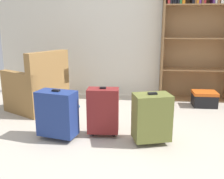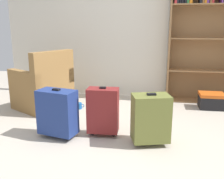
{
  "view_description": "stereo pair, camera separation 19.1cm",
  "coord_description": "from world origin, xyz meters",
  "px_view_note": "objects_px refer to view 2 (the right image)",
  "views": [
    {
      "loc": [
        0.21,
        -2.47,
        1.27
      ],
      "look_at": [
        -0.07,
        0.32,
        0.55
      ],
      "focal_mm": 41.09,
      "sensor_mm": 36.0,
      "label": 1
    },
    {
      "loc": [
        0.4,
        -2.45,
        1.27
      ],
      "look_at": [
        -0.07,
        0.32,
        0.55
      ],
      "focal_mm": 41.09,
      "sensor_mm": 36.0,
      "label": 2
    }
  ],
  "objects_px": {
    "storage_box": "(211,100)",
    "bookshelf": "(206,24)",
    "mug": "(79,106)",
    "suitcase_olive": "(151,118)",
    "suitcase_navy_blue": "(57,112)",
    "suitcase_dark_red": "(103,110)",
    "armchair": "(44,88)"
  },
  "relations": [
    {
      "from": "storage_box",
      "to": "bookshelf",
      "type": "bearing_deg",
      "value": 104.92
    },
    {
      "from": "mug",
      "to": "storage_box",
      "type": "relative_size",
      "value": 0.33
    },
    {
      "from": "suitcase_olive",
      "to": "suitcase_navy_blue",
      "type": "distance_m",
      "value": 1.04
    },
    {
      "from": "bookshelf",
      "to": "storage_box",
      "type": "distance_m",
      "value": 1.22
    },
    {
      "from": "storage_box",
      "to": "suitcase_olive",
      "type": "height_order",
      "value": "suitcase_olive"
    },
    {
      "from": "storage_box",
      "to": "suitcase_dark_red",
      "type": "relative_size",
      "value": 0.63
    },
    {
      "from": "mug",
      "to": "storage_box",
      "type": "distance_m",
      "value": 2.04
    },
    {
      "from": "suitcase_olive",
      "to": "suitcase_navy_blue",
      "type": "relative_size",
      "value": 0.99
    },
    {
      "from": "armchair",
      "to": "suitcase_olive",
      "type": "bearing_deg",
      "value": -30.93
    },
    {
      "from": "armchair",
      "to": "mug",
      "type": "bearing_deg",
      "value": 4.88
    },
    {
      "from": "bookshelf",
      "to": "mug",
      "type": "xyz_separation_m",
      "value": [
        -1.9,
        -0.77,
        -1.22
      ]
    },
    {
      "from": "armchair",
      "to": "suitcase_olive",
      "type": "height_order",
      "value": "armchair"
    },
    {
      "from": "suitcase_dark_red",
      "to": "suitcase_navy_blue",
      "type": "distance_m",
      "value": 0.52
    },
    {
      "from": "mug",
      "to": "suitcase_olive",
      "type": "distance_m",
      "value": 1.53
    },
    {
      "from": "mug",
      "to": "suitcase_olive",
      "type": "relative_size",
      "value": 0.21
    },
    {
      "from": "bookshelf",
      "to": "armchair",
      "type": "bearing_deg",
      "value": -161.56
    },
    {
      "from": "mug",
      "to": "storage_box",
      "type": "height_order",
      "value": "storage_box"
    },
    {
      "from": "suitcase_navy_blue",
      "to": "armchair",
      "type": "bearing_deg",
      "value": 121.5
    },
    {
      "from": "bookshelf",
      "to": "storage_box",
      "type": "height_order",
      "value": "bookshelf"
    },
    {
      "from": "bookshelf",
      "to": "mug",
      "type": "distance_m",
      "value": 2.39
    },
    {
      "from": "bookshelf",
      "to": "suitcase_dark_red",
      "type": "bearing_deg",
      "value": -129.0
    },
    {
      "from": "mug",
      "to": "suitcase_navy_blue",
      "type": "height_order",
      "value": "suitcase_navy_blue"
    },
    {
      "from": "storage_box",
      "to": "armchair",
      "type": "bearing_deg",
      "value": -170.78
    },
    {
      "from": "bookshelf",
      "to": "suitcase_navy_blue",
      "type": "height_order",
      "value": "bookshelf"
    },
    {
      "from": "armchair",
      "to": "bookshelf",
      "type": "bearing_deg",
      "value": 18.44
    },
    {
      "from": "suitcase_navy_blue",
      "to": "suitcase_olive",
      "type": "bearing_deg",
      "value": -0.33
    },
    {
      "from": "suitcase_navy_blue",
      "to": "mug",
      "type": "bearing_deg",
      "value": 93.04
    },
    {
      "from": "suitcase_olive",
      "to": "suitcase_dark_red",
      "type": "distance_m",
      "value": 0.56
    },
    {
      "from": "mug",
      "to": "bookshelf",
      "type": "bearing_deg",
      "value": 22.03
    },
    {
      "from": "suitcase_olive",
      "to": "suitcase_dark_red",
      "type": "relative_size",
      "value": 0.98
    },
    {
      "from": "armchair",
      "to": "mug",
      "type": "height_order",
      "value": "armchair"
    },
    {
      "from": "armchair",
      "to": "suitcase_navy_blue",
      "type": "bearing_deg",
      "value": -58.5
    }
  ]
}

